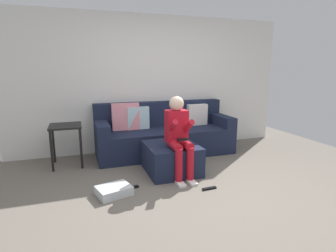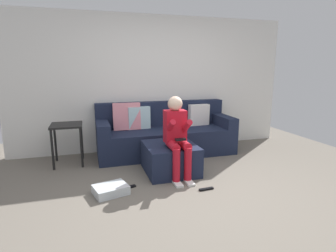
{
  "view_description": "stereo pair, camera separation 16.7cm",
  "coord_description": "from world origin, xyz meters",
  "px_view_note": "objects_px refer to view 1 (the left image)",
  "views": [
    {
      "loc": [
        -1.38,
        -2.71,
        1.52
      ],
      "look_at": [
        0.01,
        1.37,
        0.61
      ],
      "focal_mm": 29.27,
      "sensor_mm": 36.0,
      "label": 1
    },
    {
      "loc": [
        -1.22,
        -2.76,
        1.52
      ],
      "look_at": [
        0.01,
        1.37,
        0.61
      ],
      "focal_mm": 29.27,
      "sensor_mm": 36.0,
      "label": 2
    }
  ],
  "objects_px": {
    "person_seated": "(179,133)",
    "remote_by_storage_bin": "(132,188)",
    "couch_sectional": "(164,134)",
    "storage_bin": "(114,191)",
    "remote_near_ottoman": "(209,188)",
    "side_table": "(66,132)",
    "ottoman": "(171,158)"
  },
  "relations": [
    {
      "from": "person_seated",
      "to": "remote_by_storage_bin",
      "type": "bearing_deg",
      "value": -164.05
    },
    {
      "from": "couch_sectional",
      "to": "person_seated",
      "type": "height_order",
      "value": "person_seated"
    },
    {
      "from": "couch_sectional",
      "to": "remote_by_storage_bin",
      "type": "xyz_separation_m",
      "value": [
        -0.86,
        -1.33,
        -0.33
      ]
    },
    {
      "from": "couch_sectional",
      "to": "remote_by_storage_bin",
      "type": "distance_m",
      "value": 1.62
    },
    {
      "from": "storage_bin",
      "to": "remote_near_ottoman",
      "type": "xyz_separation_m",
      "value": [
        1.18,
        -0.23,
        -0.04
      ]
    },
    {
      "from": "side_table",
      "to": "remote_by_storage_bin",
      "type": "xyz_separation_m",
      "value": [
        0.79,
        -1.19,
        -0.53
      ]
    },
    {
      "from": "side_table",
      "to": "remote_near_ottoman",
      "type": "distance_m",
      "value": 2.36
    },
    {
      "from": "ottoman",
      "to": "person_seated",
      "type": "bearing_deg",
      "value": -78.01
    },
    {
      "from": "couch_sectional",
      "to": "remote_near_ottoman",
      "type": "distance_m",
      "value": 1.7
    },
    {
      "from": "remote_near_ottoman",
      "to": "remote_by_storage_bin",
      "type": "xyz_separation_m",
      "value": [
        -0.94,
        0.33,
        0.0
      ]
    },
    {
      "from": "remote_near_ottoman",
      "to": "person_seated",
      "type": "bearing_deg",
      "value": 108.2
    },
    {
      "from": "ottoman",
      "to": "remote_by_storage_bin",
      "type": "xyz_separation_m",
      "value": [
        -0.68,
        -0.4,
        -0.2
      ]
    },
    {
      "from": "person_seated",
      "to": "remote_by_storage_bin",
      "type": "distance_m",
      "value": 0.98
    },
    {
      "from": "ottoman",
      "to": "remote_near_ottoman",
      "type": "height_order",
      "value": "ottoman"
    },
    {
      "from": "ottoman",
      "to": "remote_near_ottoman",
      "type": "bearing_deg",
      "value": -70.43
    },
    {
      "from": "storage_bin",
      "to": "person_seated",
      "type": "bearing_deg",
      "value": 17.74
    },
    {
      "from": "person_seated",
      "to": "remote_by_storage_bin",
      "type": "xyz_separation_m",
      "value": [
        -0.72,
        -0.21,
        -0.63
      ]
    },
    {
      "from": "couch_sectional",
      "to": "remote_by_storage_bin",
      "type": "height_order",
      "value": "couch_sectional"
    },
    {
      "from": "side_table",
      "to": "ottoman",
      "type": "bearing_deg",
      "value": -28.5
    },
    {
      "from": "storage_bin",
      "to": "side_table",
      "type": "height_order",
      "value": "side_table"
    },
    {
      "from": "remote_by_storage_bin",
      "to": "side_table",
      "type": "bearing_deg",
      "value": 103.44
    },
    {
      "from": "side_table",
      "to": "remote_near_ottoman",
      "type": "xyz_separation_m",
      "value": [
        1.73,
        -1.52,
        -0.53
      ]
    },
    {
      "from": "remote_near_ottoman",
      "to": "ottoman",
      "type": "bearing_deg",
      "value": 105.67
    },
    {
      "from": "person_seated",
      "to": "storage_bin",
      "type": "distance_m",
      "value": 1.16
    },
    {
      "from": "side_table",
      "to": "couch_sectional",
      "type": "bearing_deg",
      "value": 4.8
    },
    {
      "from": "side_table",
      "to": "storage_bin",
      "type": "bearing_deg",
      "value": -66.97
    },
    {
      "from": "couch_sectional",
      "to": "remote_by_storage_bin",
      "type": "relative_size",
      "value": 12.38
    },
    {
      "from": "storage_bin",
      "to": "side_table",
      "type": "relative_size",
      "value": 0.6
    },
    {
      "from": "person_seated",
      "to": "storage_bin",
      "type": "bearing_deg",
      "value": -162.26
    },
    {
      "from": "storage_bin",
      "to": "couch_sectional",
      "type": "bearing_deg",
      "value": 52.52
    },
    {
      "from": "person_seated",
      "to": "remote_near_ottoman",
      "type": "distance_m",
      "value": 0.86
    },
    {
      "from": "couch_sectional",
      "to": "storage_bin",
      "type": "distance_m",
      "value": 1.83
    }
  ]
}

